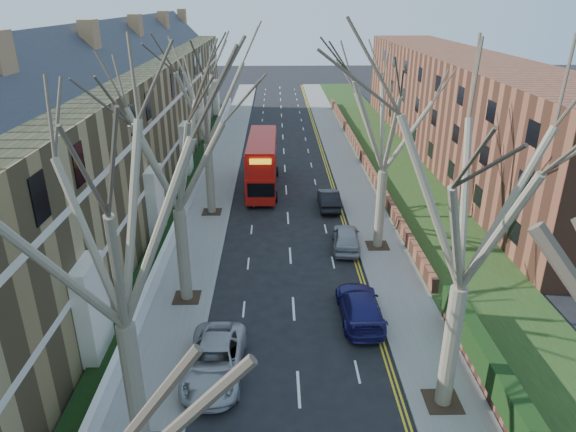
{
  "coord_description": "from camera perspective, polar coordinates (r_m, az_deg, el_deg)",
  "views": [
    {
      "loc": [
        -0.85,
        -7.75,
        14.95
      ],
      "look_at": [
        -0.16,
        20.48,
        2.93
      ],
      "focal_mm": 32.0,
      "sensor_mm": 36.0,
      "label": 1
    }
  ],
  "objects": [
    {
      "name": "pavement_left",
      "position": [
        49.34,
        -7.37,
        5.29
      ],
      "size": [
        3.0,
        102.0,
        0.12
      ],
      "primitive_type": "cube",
      "color": "slate",
      "rests_on": "ground"
    },
    {
      "name": "pavement_right",
      "position": [
        49.54,
        6.63,
        5.4
      ],
      "size": [
        3.0,
        102.0,
        0.12
      ],
      "primitive_type": "cube",
      "color": "slate",
      "rests_on": "ground"
    },
    {
      "name": "terrace_left",
      "position": [
        41.88,
        -19.4,
        8.76
      ],
      "size": [
        9.7,
        78.0,
        13.6
      ],
      "color": "olive",
      "rests_on": "ground"
    },
    {
      "name": "flats_right",
      "position": [
        54.87,
        18.49,
        11.43
      ],
      "size": [
        13.97,
        54.0,
        10.0
      ],
      "color": "brown",
      "rests_on": "ground"
    },
    {
      "name": "front_wall_left",
      "position": [
        41.87,
        -10.68,
        2.62
      ],
      "size": [
        0.3,
        78.0,
        1.0
      ],
      "color": "white",
      "rests_on": "ground"
    },
    {
      "name": "grass_verge_right",
      "position": [
        50.34,
        11.74,
        5.46
      ],
      "size": [
        6.0,
        102.0,
        0.06
      ],
      "color": "#1D3112",
      "rests_on": "ground"
    },
    {
      "name": "tree_left_mid",
      "position": [
        15.55,
        -19.49,
        1.39
      ],
      "size": [
        10.5,
        10.5,
        14.71
      ],
      "color": "#6F654F",
      "rests_on": "ground"
    },
    {
      "name": "tree_left_far",
      "position": [
        24.91,
        -12.77,
        9.24
      ],
      "size": [
        10.15,
        10.15,
        14.22
      ],
      "color": "#6F654F",
      "rests_on": "ground"
    },
    {
      "name": "tree_left_dist",
      "position": [
        36.48,
        -9.33,
        14.26
      ],
      "size": [
        10.5,
        10.5,
        14.71
      ],
      "color": "#6F654F",
      "rests_on": "ground"
    },
    {
      "name": "tree_right_mid",
      "position": [
        17.89,
        20.2,
        4.07
      ],
      "size": [
        10.5,
        10.5,
        14.71
      ],
      "color": "#6F654F",
      "rests_on": "ground"
    },
    {
      "name": "tree_right_far",
      "position": [
        31.0,
        11.06,
        12.03
      ],
      "size": [
        10.15,
        10.15,
        14.22
      ],
      "color": "#6F654F",
      "rests_on": "ground"
    },
    {
      "name": "double_decker_bus",
      "position": [
        43.28,
        -2.88,
        5.72
      ],
      "size": [
        2.7,
        10.11,
        4.25
      ],
      "rotation": [
        0.0,
        0.0,
        3.13
      ],
      "color": "#B4110C",
      "rests_on": "ground"
    },
    {
      "name": "car_left_far",
      "position": [
        22.9,
        -8.16,
        -15.65
      ],
      "size": [
        2.55,
        5.24,
        1.44
      ],
      "primitive_type": "imported",
      "rotation": [
        0.0,
        0.0,
        -0.03
      ],
      "color": "#A7A7AC",
      "rests_on": "ground"
    },
    {
      "name": "car_right_near",
      "position": [
        26.33,
        8.0,
        -9.91
      ],
      "size": [
        2.06,
        4.99,
        1.44
      ],
      "primitive_type": "imported",
      "rotation": [
        0.0,
        0.0,
        3.15
      ],
      "color": "navy",
      "rests_on": "ground"
    },
    {
      "name": "car_right_mid",
      "position": [
        33.28,
        6.48,
        -2.4
      ],
      "size": [
        2.09,
        4.43,
        1.46
      ],
      "primitive_type": "imported",
      "rotation": [
        0.0,
        0.0,
        3.05
      ],
      "color": "#92959A",
      "rests_on": "ground"
    },
    {
      "name": "car_right_far",
      "position": [
        39.58,
        4.56,
        1.89
      ],
      "size": [
        1.51,
        4.3,
        1.42
      ],
      "primitive_type": "imported",
      "rotation": [
        0.0,
        0.0,
        3.14
      ],
      "color": "black",
      "rests_on": "ground"
    }
  ]
}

